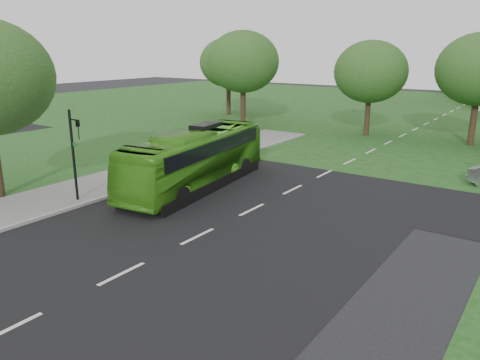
{
  "coord_description": "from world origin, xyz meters",
  "views": [
    {
      "loc": [
        11.58,
        -11.5,
        7.41
      ],
      "look_at": [
        -0.22,
        5.34,
        1.6
      ],
      "focal_mm": 35.0,
      "sensor_mm": 36.0,
      "label": 1
    }
  ],
  "objects_px": {
    "tree_park_a": "(243,62)",
    "bus": "(196,159)",
    "tree_park_f": "(228,63)",
    "traffic_light": "(75,149)",
    "tree_park_c": "(480,69)",
    "tree_park_b": "(371,72)"
  },
  "relations": [
    {
      "from": "tree_park_c",
      "to": "tree_park_f",
      "type": "distance_m",
      "value": 26.29
    },
    {
      "from": "tree_park_a",
      "to": "bus",
      "type": "distance_m",
      "value": 21.39
    },
    {
      "from": "tree_park_c",
      "to": "tree_park_a",
      "type": "bearing_deg",
      "value": -172.27
    },
    {
      "from": "tree_park_a",
      "to": "tree_park_c",
      "type": "distance_m",
      "value": 20.21
    },
    {
      "from": "tree_park_a",
      "to": "tree_park_c",
      "type": "xyz_separation_m",
      "value": [
        20.03,
        2.72,
        -0.31
      ]
    },
    {
      "from": "bus",
      "to": "traffic_light",
      "type": "height_order",
      "value": "traffic_light"
    },
    {
      "from": "bus",
      "to": "traffic_light",
      "type": "relative_size",
      "value": 2.44
    },
    {
      "from": "tree_park_a",
      "to": "traffic_light",
      "type": "height_order",
      "value": "tree_park_a"
    },
    {
      "from": "tree_park_b",
      "to": "bus",
      "type": "height_order",
      "value": "tree_park_b"
    },
    {
      "from": "tree_park_a",
      "to": "bus",
      "type": "height_order",
      "value": "tree_park_a"
    },
    {
      "from": "bus",
      "to": "tree_park_a",
      "type": "bearing_deg",
      "value": 109.71
    },
    {
      "from": "bus",
      "to": "tree_park_b",
      "type": "bearing_deg",
      "value": 76.54
    },
    {
      "from": "tree_park_b",
      "to": "tree_park_f",
      "type": "xyz_separation_m",
      "value": [
        -17.77,
        3.71,
        0.38
      ]
    },
    {
      "from": "tree_park_a",
      "to": "tree_park_f",
      "type": "height_order",
      "value": "tree_park_a"
    },
    {
      "from": "tree_park_f",
      "to": "traffic_light",
      "type": "relative_size",
      "value": 1.86
    },
    {
      "from": "tree_park_a",
      "to": "tree_park_f",
      "type": "xyz_separation_m",
      "value": [
        -6.07,
        5.87,
        -0.31
      ]
    },
    {
      "from": "tree_park_f",
      "to": "bus",
      "type": "height_order",
      "value": "tree_park_f"
    },
    {
      "from": "tree_park_f",
      "to": "tree_park_a",
      "type": "bearing_deg",
      "value": -44.07
    },
    {
      "from": "tree_park_a",
      "to": "tree_park_f",
      "type": "relative_size",
      "value": 1.06
    },
    {
      "from": "tree_park_b",
      "to": "bus",
      "type": "xyz_separation_m",
      "value": [
        -2.02,
        -20.68,
        -3.9
      ]
    },
    {
      "from": "tree_park_c",
      "to": "traffic_light",
      "type": "distance_m",
      "value": 30.05
    },
    {
      "from": "tree_park_b",
      "to": "tree_park_c",
      "type": "bearing_deg",
      "value": 3.82
    }
  ]
}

